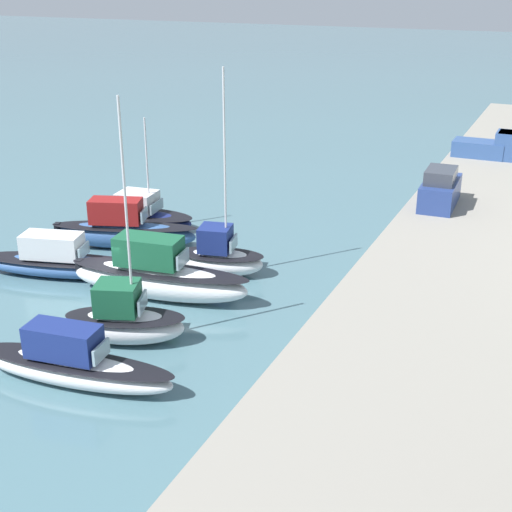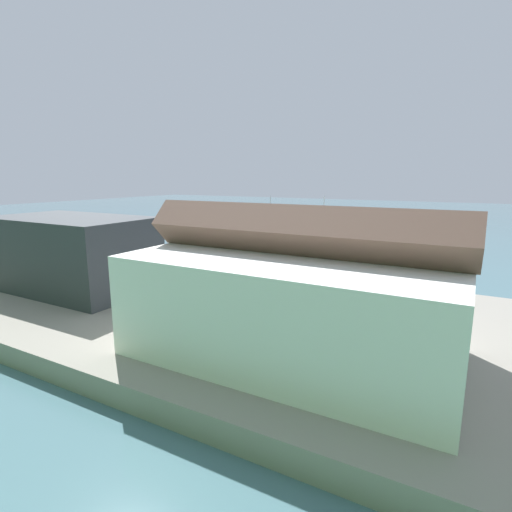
% 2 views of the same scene
% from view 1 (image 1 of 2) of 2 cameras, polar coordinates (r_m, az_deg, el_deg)
% --- Properties ---
extents(ground_plane, '(320.00, 320.00, 0.00)m').
position_cam_1_polar(ground_plane, '(33.89, -11.29, -2.42)').
color(ground_plane, '#476B75').
extents(moored_boat_0, '(2.82, 4.61, 9.83)m').
position_cam_1_polar(moored_boat_0, '(34.34, -2.95, -0.03)').
color(moored_boat_0, white).
rests_on(moored_boat_0, ground_plane).
extents(moored_boat_1, '(3.05, 8.66, 2.88)m').
position_cam_1_polar(moored_boat_1, '(32.03, -7.90, -1.58)').
color(moored_boat_1, white).
rests_on(moored_boat_1, ground_plane).
extents(moored_boat_2, '(3.44, 5.16, 9.69)m').
position_cam_1_polar(moored_boat_2, '(28.61, -10.50, -5.05)').
color(moored_boat_2, silver).
rests_on(moored_boat_2, ground_plane).
extents(moored_boat_3, '(2.62, 7.78, 2.24)m').
position_cam_1_polar(moored_boat_3, '(26.27, -14.42, -8.35)').
color(moored_boat_3, silver).
rests_on(moored_boat_3, ground_plane).
extents(moored_boat_4, '(3.00, 6.25, 6.34)m').
position_cam_1_polar(moored_boat_4, '(41.17, -9.10, 3.26)').
color(moored_boat_4, navy).
rests_on(moored_boat_4, ground_plane).
extents(moored_boat_5, '(4.19, 7.91, 2.67)m').
position_cam_1_polar(moored_boat_5, '(38.19, -10.59, 2.04)').
color(moored_boat_5, '#33568E').
rests_on(moored_boat_5, ground_plane).
extents(moored_boat_6, '(3.97, 8.42, 2.12)m').
position_cam_1_polar(moored_boat_6, '(35.40, -15.40, -0.41)').
color(moored_boat_6, '#33568E').
rests_on(moored_boat_6, ground_plane).
extents(parked_car_0, '(4.27, 1.97, 2.16)m').
position_cam_1_polar(parked_car_0, '(40.85, 14.51, 5.17)').
color(parked_car_0, navy).
rests_on(parked_car_0, quay_promenade).
extents(pickup_truck_0, '(2.00, 4.73, 1.90)m').
position_cam_1_polar(pickup_truck_0, '(52.70, 18.56, 8.32)').
color(pickup_truck_0, '#2D4C84').
rests_on(pickup_truck_0, quay_promenade).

